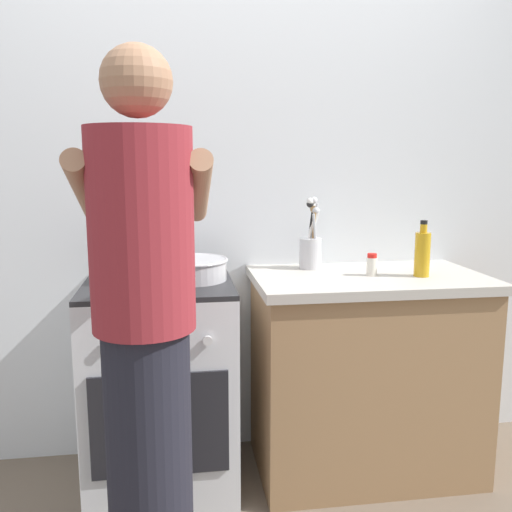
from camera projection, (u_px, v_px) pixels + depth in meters
name	position (u px, v px, depth m)	size (l,w,h in m)	color
ground	(248.00, 496.00, 2.31)	(6.00, 6.00, 0.00)	#6B5B4C
back_wall	(276.00, 190.00, 2.61)	(3.20, 0.10, 2.50)	silver
countertop	(366.00, 373.00, 2.46)	(1.00, 0.60, 0.90)	#99724C
stove_range	(162.00, 385.00, 2.33)	(0.60, 0.62, 0.90)	silver
pot	(123.00, 267.00, 2.23)	(0.26, 0.20, 0.12)	#38383D
mixing_bowl	(193.00, 268.00, 2.27)	(0.29, 0.29, 0.09)	#B7B7BC
utensil_crock	(311.00, 246.00, 2.51)	(0.10, 0.10, 0.33)	silver
spice_bottle	(372.00, 265.00, 2.36)	(0.04, 0.04, 0.10)	silver
oil_bottle	(422.00, 253.00, 2.33)	(0.07, 0.07, 0.24)	gold
person	(146.00, 341.00, 1.63)	(0.41, 0.50, 1.70)	black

